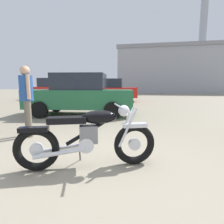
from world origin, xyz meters
The scene contains 7 objects.
ground_plane centered at (0.00, 0.00, 0.00)m, with size 80.00×80.00×0.00m, color gray.
vintage_motorcycle centered at (0.04, -0.08, 0.45)m, with size 1.96×0.92×0.94m.
bystander centered at (-1.96, 1.14, 1.02)m, with size 0.38×0.31×1.66m.
red_hatchback_near centered at (-2.48, 10.66, 0.84)m, with size 4.39×2.35×1.67m.
pale_sedan_back centered at (-2.02, 4.39, 0.84)m, with size 4.44×2.48×1.67m.
white_estate_far centered at (-7.40, 11.14, 0.92)m, with size 4.03×2.09×1.78m.
industrial_building centered at (3.50, 29.48, 3.53)m, with size 17.66×11.61×15.60m.
Camera 1 is at (1.00, -2.51, 1.23)m, focal length 29.07 mm.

